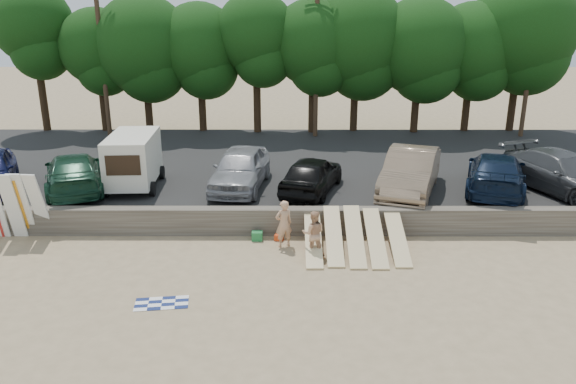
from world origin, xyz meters
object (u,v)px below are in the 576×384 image
object	(u,v)px
car_3	(312,174)
car_5	(496,173)
car_6	(564,173)
beachgoer_a	(284,224)
car_2	(240,168)
beachgoer_b	(313,233)
cooler	(257,236)
car_1	(74,173)
box_trailer	(133,158)
car_4	(410,172)

from	to	relation	value
car_3	car_5	distance (m)	7.54
car_6	beachgoer_a	size ratio (longest dim) A/B	3.32
car_2	beachgoer_b	bearing A→B (deg)	-54.00
car_6	cooler	distance (m)	12.80
car_2	car_6	xyz separation A→B (m)	(13.19, -0.62, -0.03)
beachgoer_a	beachgoer_b	xyz separation A→B (m)	(1.00, -0.72, -0.05)
car_1	car_2	bearing A→B (deg)	163.01
beachgoer_b	car_2	bearing A→B (deg)	-59.51
car_3	car_5	bearing A→B (deg)	-161.02
box_trailer	beachgoer_a	bearing A→B (deg)	-38.55
car_4	beachgoer_b	size ratio (longest dim) A/B	3.41
car_1	beachgoer_b	world-z (taller)	car_1
car_1	beachgoer_a	bearing A→B (deg)	134.46
car_4	beachgoer_a	world-z (taller)	car_4
car_6	car_2	bearing A→B (deg)	155.66
box_trailer	beachgoer_a	size ratio (longest dim) A/B	2.15
car_5	cooler	xyz separation A→B (m)	(-9.61, -3.48, -1.33)
box_trailer	car_2	size ratio (longest dim) A/B	0.74
box_trailer	car_3	size ratio (longest dim) A/B	0.82
car_5	beachgoer_b	world-z (taller)	car_5
box_trailer	car_5	size ratio (longest dim) A/B	0.67
car_3	car_4	bearing A→B (deg)	-163.13
car_2	car_4	size ratio (longest dim) A/B	0.91
box_trailer	beachgoer_a	xyz separation A→B (m)	(6.30, -4.50, -1.11)
car_3	cooler	bearing A→B (deg)	76.48
car_1	beachgoer_a	size ratio (longest dim) A/B	3.16
box_trailer	car_5	distance (m)	14.96
car_1	box_trailer	bearing A→B (deg)	170.28
car_2	box_trailer	bearing A→B (deg)	-173.25
car_3	car_1	bearing A→B (deg)	17.19
car_2	cooler	size ratio (longest dim) A/B	13.00
car_2	beachgoer_b	xyz separation A→B (m)	(2.85, -5.19, -0.75)
car_4	cooler	xyz separation A→B (m)	(-6.06, -3.28, -1.43)
box_trailer	car_6	bearing A→B (deg)	-5.13
car_6	beachgoer_a	world-z (taller)	car_6
car_3	box_trailer	bearing A→B (deg)	13.44
beachgoer_b	cooler	bearing A→B (deg)	-31.11
car_1	car_4	distance (m)	13.77
car_2	beachgoer_b	size ratio (longest dim) A/B	3.12
car_1	car_3	bearing A→B (deg)	158.64
car_2	car_4	distance (m)	6.99
box_trailer	cooler	size ratio (longest dim) A/B	9.58
car_2	car_6	bearing A→B (deg)	4.50
car_5	car_3	bearing A→B (deg)	20.19
car_6	beachgoer_a	bearing A→B (deg)	177.09
beachgoer_a	car_6	bearing A→B (deg)	176.25
beachgoer_a	car_3	bearing A→B (deg)	-128.35
car_5	beachgoer_a	xyz separation A→B (m)	(-8.65, -4.02, -0.65)
car_6	cooler	bearing A→B (deg)	173.40
car_5	car_6	xyz separation A→B (m)	(2.69, -0.18, 0.02)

